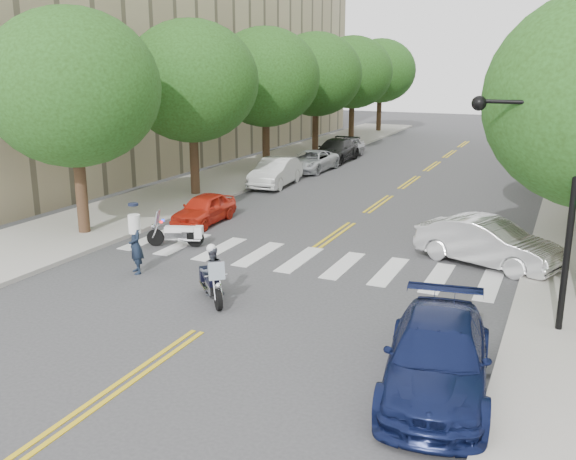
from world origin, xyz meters
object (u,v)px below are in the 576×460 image
Objects in this scene: motorcycle_police at (212,275)px; convertible at (487,242)px; sedan_blue at (437,357)px; officer_standing at (136,245)px; motorcycle_parked at (180,234)px.

convertible is (6.61, 6.44, 0.03)m from motorcycle_police.
sedan_blue is (6.79, -2.56, 0.00)m from motorcycle_police.
officer_standing is 0.39× the size of convertible.
officer_standing is 0.36× the size of sedan_blue.
officer_standing reaches higher than sedan_blue.
motorcycle_parked is 12.55m from sedan_blue.
motorcycle_parked is (-3.80, 4.18, -0.27)m from motorcycle_police.
motorcycle_parked is at bearing 139.63° from sedan_blue.
convertible is (10.41, 2.26, 0.31)m from motorcycle_parked.
motorcycle_police is 0.83× the size of motorcycle_parked.
officer_standing is 11.35m from convertible.
motorcycle_police is 9.23m from convertible.
motorcycle_parked is at bearing -89.94° from motorcycle_police.
sedan_blue is at bearing 117.14° from motorcycle_police.
motorcycle_police is 0.35× the size of convertible.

